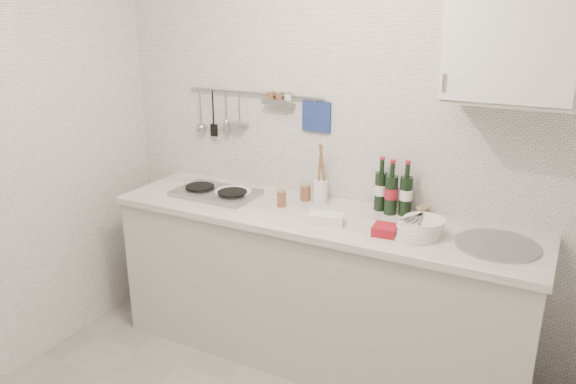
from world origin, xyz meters
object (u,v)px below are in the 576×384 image
Objects in this scene: plate_stack_hob at (232,193)px; wine_bottles at (393,187)px; plate_stack_sink at (419,228)px; utensil_crock at (320,189)px; wall_cabinet at (516,25)px.

plate_stack_hob is 0.98m from wine_bottles.
plate_stack_sink is 0.74× the size of utensil_crock.
plate_stack_hob is at bearing -163.71° from utensil_crock.
wall_cabinet is 1.81m from plate_stack_hob.
plate_stack_sink is (-0.32, -0.17, -0.98)m from wall_cabinet.
plate_stack_hob is at bearing 175.97° from plate_stack_sink.
wine_bottles is (-0.23, 0.26, 0.11)m from plate_stack_sink.
utensil_crock reaches higher than wine_bottles.
utensil_crock is at bearing 16.29° from plate_stack_hob.
wall_cabinet reaches higher than wine_bottles.
wine_bottles reaches higher than plate_stack_sink.
wall_cabinet is at bearing 3.38° from plate_stack_hob.
plate_stack_hob is at bearing -169.33° from wine_bottles.
utensil_crock is at bearing 160.28° from plate_stack_sink.
wall_cabinet reaches higher than utensil_crock.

